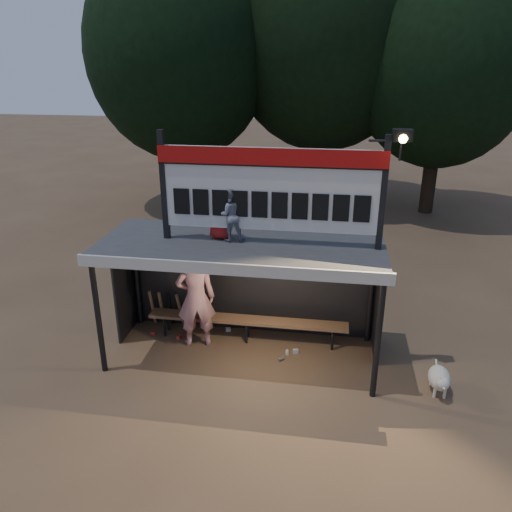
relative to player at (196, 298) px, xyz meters
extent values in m
plane|color=brown|center=(0.95, -0.23, -1.03)|extent=(80.00, 80.00, 0.00)
imported|color=silver|center=(0.00, 0.00, 0.00)|extent=(0.86, 0.68, 2.06)
imported|color=gray|center=(0.77, -0.20, 1.77)|extent=(0.54, 0.46, 0.96)
imported|color=maroon|center=(0.55, -0.10, 1.83)|extent=(0.57, 0.42, 1.07)
cube|color=#37383A|center=(0.95, -0.23, 1.23)|extent=(5.00, 2.00, 0.12)
cube|color=silver|center=(0.95, -1.25, 1.19)|extent=(5.10, 0.06, 0.20)
cylinder|color=black|center=(-1.45, -1.13, 0.07)|extent=(0.10, 0.10, 2.20)
cylinder|color=black|center=(3.35, -1.13, 0.07)|extent=(0.10, 0.10, 2.20)
cylinder|color=black|center=(-1.45, 0.67, 0.07)|extent=(0.10, 0.10, 2.20)
cylinder|color=black|center=(3.35, 0.67, 0.07)|extent=(0.10, 0.10, 2.20)
cube|color=black|center=(0.95, 0.77, 0.07)|extent=(5.00, 0.04, 2.20)
cube|color=black|center=(-1.55, 0.27, 0.07)|extent=(0.04, 1.00, 2.20)
cube|color=black|center=(3.45, 0.27, 0.07)|extent=(0.04, 1.00, 2.20)
cylinder|color=black|center=(0.95, 0.77, 1.12)|extent=(5.00, 0.06, 0.06)
cube|color=black|center=(-0.40, -0.23, 2.24)|extent=(0.10, 0.10, 1.90)
cube|color=black|center=(3.30, -0.23, 2.24)|extent=(0.10, 0.10, 1.90)
cube|color=silver|center=(1.45, -0.23, 2.24)|extent=(3.80, 0.08, 1.40)
cube|color=#AD0E0C|center=(1.45, -0.28, 2.80)|extent=(3.80, 0.04, 0.28)
cube|color=black|center=(1.45, -0.28, 2.65)|extent=(3.80, 0.02, 0.03)
cube|color=black|center=(-0.08, -0.28, 1.99)|extent=(0.27, 0.03, 0.45)
cube|color=black|center=(0.26, -0.28, 1.99)|extent=(0.27, 0.03, 0.45)
cube|color=black|center=(0.60, -0.28, 1.99)|extent=(0.27, 0.03, 0.45)
cube|color=black|center=(0.94, -0.28, 1.99)|extent=(0.27, 0.03, 0.45)
cube|color=black|center=(1.28, -0.28, 1.99)|extent=(0.27, 0.03, 0.45)
cube|color=black|center=(1.62, -0.28, 1.99)|extent=(0.27, 0.03, 0.45)
cube|color=black|center=(1.96, -0.28, 1.99)|extent=(0.27, 0.03, 0.45)
cube|color=black|center=(2.30, -0.28, 1.99)|extent=(0.27, 0.03, 0.45)
cube|color=black|center=(2.64, -0.28, 1.99)|extent=(0.27, 0.03, 0.45)
cube|color=black|center=(2.98, -0.28, 1.99)|extent=(0.27, 0.03, 0.45)
cylinder|color=black|center=(3.25, -0.23, 3.09)|extent=(0.50, 0.04, 0.04)
cylinder|color=black|center=(3.50, -0.23, 2.94)|extent=(0.04, 0.04, 0.30)
cube|color=black|center=(3.50, -0.28, 3.19)|extent=(0.30, 0.22, 0.18)
sphere|color=#FFD88C|center=(3.50, -0.37, 3.15)|extent=(0.14, 0.14, 0.14)
cube|color=brown|center=(0.95, 0.32, -0.58)|extent=(4.00, 0.35, 0.06)
cylinder|color=black|center=(-0.75, 0.20, -0.80)|extent=(0.05, 0.05, 0.45)
cylinder|color=black|center=(-0.75, 0.44, -0.80)|extent=(0.05, 0.05, 0.45)
cylinder|color=black|center=(0.95, 0.20, -0.80)|extent=(0.05, 0.05, 0.45)
cylinder|color=black|center=(0.95, 0.44, -0.80)|extent=(0.05, 0.05, 0.45)
cylinder|color=black|center=(2.65, 0.20, -0.80)|extent=(0.05, 0.05, 0.45)
cylinder|color=black|center=(2.65, 0.44, -0.80)|extent=(0.05, 0.05, 0.45)
cylinder|color=black|center=(-3.05, 9.77, 0.84)|extent=(0.50, 0.50, 3.74)
ellipsoid|color=black|center=(-3.05, 9.77, 4.50)|extent=(6.46, 6.46, 7.48)
cylinder|color=black|center=(1.95, 11.27, 1.06)|extent=(0.50, 0.50, 4.18)
ellipsoid|color=black|center=(1.95, 11.27, 5.15)|extent=(7.22, 7.22, 8.36)
cylinder|color=black|center=(5.95, 10.27, 0.73)|extent=(0.50, 0.50, 3.52)
ellipsoid|color=black|center=(5.95, 10.27, 4.17)|extent=(6.08, 6.08, 7.04)
ellipsoid|color=beige|center=(4.45, -0.84, -0.76)|extent=(0.36, 0.58, 0.36)
sphere|color=silver|center=(4.45, -1.12, -0.67)|extent=(0.22, 0.22, 0.22)
cone|color=beige|center=(4.45, -1.22, -0.69)|extent=(0.10, 0.10, 0.10)
cone|color=beige|center=(4.40, -1.14, -0.57)|extent=(0.06, 0.06, 0.07)
cone|color=beige|center=(4.50, -1.14, -0.57)|extent=(0.06, 0.06, 0.07)
cylinder|color=beige|center=(4.37, -1.02, -0.94)|extent=(0.05, 0.05, 0.18)
cylinder|color=beige|center=(4.53, -1.02, -0.94)|extent=(0.05, 0.05, 0.18)
cylinder|color=beige|center=(4.37, -0.66, -0.94)|extent=(0.05, 0.05, 0.18)
cylinder|color=beige|center=(4.53, -0.66, -0.94)|extent=(0.05, 0.05, 0.18)
cylinder|color=beige|center=(4.45, -0.54, -0.69)|extent=(0.04, 0.16, 0.14)
cylinder|color=olive|center=(-1.13, 0.59, -0.60)|extent=(0.07, 0.27, 0.84)
cylinder|color=olive|center=(-0.93, 0.59, -0.60)|extent=(0.07, 0.30, 0.83)
cylinder|color=black|center=(-0.73, 0.59, -0.60)|extent=(0.09, 0.33, 0.83)
cylinder|color=#987146|center=(-0.53, 0.59, -0.60)|extent=(0.09, 0.35, 0.82)
cube|color=red|center=(-0.26, 0.24, -0.99)|extent=(0.12, 0.11, 0.08)
cylinder|color=#A0A1A5|center=(1.70, -0.32, -0.99)|extent=(0.13, 0.13, 0.07)
cube|color=beige|center=(0.49, 0.59, -0.99)|extent=(0.11, 0.09, 0.08)
cylinder|color=#B3251E|center=(-1.01, 0.20, -0.99)|extent=(0.14, 0.11, 0.07)
cube|color=#AAA9AE|center=(1.95, -0.03, -0.99)|extent=(0.12, 0.10, 0.08)
cylinder|color=beige|center=(1.79, -0.08, -0.99)|extent=(0.08, 0.13, 0.07)
cube|color=#AC311D|center=(-0.44, 0.15, -0.99)|extent=(0.08, 0.11, 0.08)
camera|label=1|loc=(2.47, -8.33, 4.29)|focal=35.00mm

